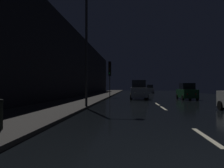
# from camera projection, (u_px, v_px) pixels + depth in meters

# --- Properties ---
(ground) EXTENTS (27.01, 84.00, 0.02)m
(ground) POSITION_uv_depth(u_px,v_px,m) (146.00, 97.00, 26.95)
(ground) COLOR black
(sidewalk_left) EXTENTS (4.40, 84.00, 0.15)m
(sidewalk_left) POSITION_uv_depth(u_px,v_px,m) (96.00, 96.00, 27.68)
(sidewalk_left) COLOR #33302D
(sidewalk_left) RESTS_ON ground
(building_facade_left) EXTENTS (0.80, 63.00, 9.07)m
(building_facade_left) POSITION_uv_depth(u_px,v_px,m) (71.00, 63.00, 24.51)
(building_facade_left) COLOR black
(building_facade_left) RESTS_ON ground
(lane_centerline) EXTENTS (0.16, 23.07, 0.01)m
(lane_centerline) POSITION_uv_depth(u_px,v_px,m) (155.00, 103.00, 17.26)
(lane_centerline) COLOR beige
(lane_centerline) RESTS_ON ground
(traffic_light_far_left) EXTENTS (0.36, 0.48, 4.81)m
(traffic_light_far_left) POSITION_uv_depth(u_px,v_px,m) (110.00, 71.00, 25.20)
(traffic_light_far_left) COLOR #38383A
(traffic_light_far_left) RESTS_ON ground
(streetlamp_overhead) EXTENTS (1.70, 0.44, 8.09)m
(streetlamp_overhead) POSITION_uv_depth(u_px,v_px,m) (93.00, 31.00, 12.80)
(streetlamp_overhead) COLOR #2D2D30
(streetlamp_overhead) RESTS_ON ground
(car_approaching_headlights) EXTENTS (2.04, 4.43, 2.23)m
(car_approaching_headlights) POSITION_uv_depth(u_px,v_px,m) (139.00, 90.00, 22.76)
(car_approaching_headlights) COLOR #A5A8AD
(car_approaching_headlights) RESTS_ON ground
(car_parked_right_far) EXTENTS (1.72, 3.71, 1.87)m
(car_parked_right_far) POSITION_uv_depth(u_px,v_px,m) (187.00, 92.00, 21.82)
(car_parked_right_far) COLOR #0F3819
(car_parked_right_far) RESTS_ON ground
(car_distant_taillights) EXTENTS (1.72, 3.72, 1.88)m
(car_distant_taillights) POSITION_uv_depth(u_px,v_px,m) (150.00, 89.00, 43.45)
(car_distant_taillights) COLOR #A5A8AD
(car_distant_taillights) RESTS_ON ground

